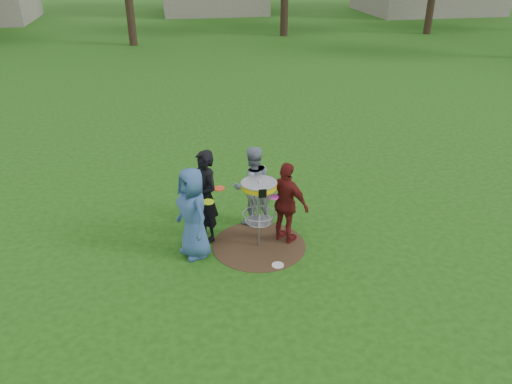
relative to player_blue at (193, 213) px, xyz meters
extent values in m
plane|color=#19470F|center=(1.22, 0.06, -0.87)|extent=(100.00, 100.00, 0.00)
cylinder|color=#47331E|center=(1.22, 0.06, -0.86)|extent=(1.80, 1.80, 0.01)
imported|color=#32548A|center=(0.00, 0.00, 0.00)|extent=(0.84, 1.00, 1.73)
imported|color=black|center=(0.27, 0.52, 0.05)|extent=(0.68, 0.79, 1.83)
imported|color=gray|center=(1.26, 0.96, -0.03)|extent=(0.92, 0.78, 1.67)
imported|color=#5E1715|center=(1.76, 0.15, -0.05)|extent=(0.94, 0.98, 1.63)
cylinder|color=silver|center=(1.43, -0.66, -0.86)|extent=(0.22, 0.22, 0.02)
cylinder|color=#9EA0A5|center=(1.22, 0.06, -0.18)|extent=(0.05, 0.05, 1.38)
cylinder|color=gold|center=(1.22, 0.06, 0.41)|extent=(0.64, 0.64, 0.10)
cylinder|color=#9EA0A5|center=(1.22, 0.06, 0.47)|extent=(0.66, 0.66, 0.01)
cube|color=black|center=(1.22, -0.27, 0.41)|extent=(0.14, 0.02, 0.16)
torus|color=#9EA0A5|center=(1.22, 0.06, -0.17)|extent=(0.62, 0.62, 0.02)
torus|color=#9EA0A5|center=(1.22, 0.06, -0.33)|extent=(0.50, 0.50, 0.02)
cylinder|color=#9EA0A5|center=(1.22, 0.06, -0.34)|extent=(0.44, 0.44, 0.01)
cylinder|color=#B6DC18|center=(0.28, 0.01, 0.20)|extent=(0.22, 0.22, 0.02)
cylinder|color=#FA4315|center=(0.52, 0.40, 0.26)|extent=(0.22, 0.22, 0.02)
cylinder|color=#D738B1|center=(1.24, 0.68, 0.16)|extent=(0.22, 0.22, 0.02)
cylinder|color=#FF43E4|center=(1.48, 0.10, 0.14)|extent=(0.22, 0.22, 0.02)
cylinder|color=#38281C|center=(-1.78, 21.56, 1.44)|extent=(0.46, 0.46, 4.62)
cylinder|color=#38281C|center=(7.22, 23.06, 1.02)|extent=(0.46, 0.46, 3.78)
camera|label=1|loc=(-0.33, -7.88, 4.37)|focal=35.00mm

